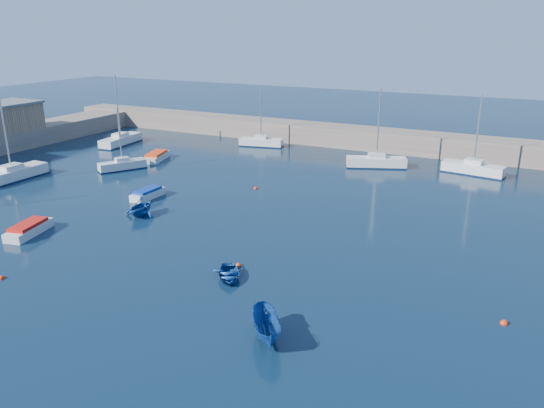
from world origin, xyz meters
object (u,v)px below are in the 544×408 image
at_px(sailboat_2, 12,174).
at_px(dinghy_left, 141,206).
at_px(sailboat_7, 473,168).
at_px(dinghy_right, 267,328).
at_px(sailboat_4, 121,140).
at_px(motorboat_2, 156,156).
at_px(brick_shed_a, 4,118).
at_px(motorboat_0, 29,229).
at_px(sailboat_3, 122,165).
at_px(motorboat_1, 148,194).
at_px(sailboat_5, 261,142).
at_px(sailboat_6, 376,162).
at_px(dinghy_center, 229,274).

relative_size(sailboat_2, dinghy_left, 3.12).
relative_size(sailboat_7, dinghy_right, 2.35).
distance_m(sailboat_4, motorboat_2, 11.07).
distance_m(brick_shed_a, motorboat_0, 35.10).
bearing_deg(dinghy_right, motorboat_0, 133.75).
distance_m(dinghy_left, dinghy_right, 22.12).
relative_size(sailboat_3, dinghy_left, 2.18).
bearing_deg(sailboat_7, motorboat_2, 115.96).
height_order(sailboat_7, motorboat_1, sailboat_7).
relative_size(brick_shed_a, dinghy_left, 2.46).
distance_m(motorboat_0, motorboat_2, 24.94).
height_order(brick_shed_a, dinghy_left, brick_shed_a).
relative_size(sailboat_5, sailboat_6, 0.87).
xyz_separation_m(sailboat_7, dinghy_right, (-5.37, -39.32, 0.05)).
bearing_deg(sailboat_3, brick_shed_a, -154.00).
distance_m(sailboat_2, motorboat_0, 17.58).
xyz_separation_m(sailboat_4, sailboat_6, (35.02, 3.95, -0.00)).
relative_size(motorboat_0, motorboat_2, 0.90).
bearing_deg(brick_shed_a, sailboat_6, 14.96).
bearing_deg(motorboat_2, sailboat_6, 2.85).
relative_size(sailboat_4, dinghy_left, 2.94).
distance_m(sailboat_2, motorboat_2, 16.25).
xyz_separation_m(sailboat_2, sailboat_3, (7.52, 8.62, -0.10)).
xyz_separation_m(brick_shed_a, motorboat_2, (21.90, 3.81, -3.64)).
relative_size(sailboat_2, dinghy_center, 3.38).
height_order(sailboat_5, motorboat_1, sailboat_5).
bearing_deg(sailboat_2, dinghy_right, -21.14).
xyz_separation_m(sailboat_2, motorboat_0, (14.51, -9.92, -0.23)).
xyz_separation_m(sailboat_2, dinghy_center, (32.63, -9.44, -0.36)).
bearing_deg(dinghy_left, sailboat_4, 130.64).
distance_m(sailboat_3, sailboat_4, 14.03).
distance_m(brick_shed_a, motorboat_2, 22.52).
distance_m(sailboat_2, dinghy_center, 33.97).
height_order(dinghy_center, dinghy_right, dinghy_right).
bearing_deg(sailboat_5, sailboat_6, -114.83).
height_order(sailboat_5, motorboat_2, sailboat_5).
bearing_deg(sailboat_2, motorboat_0, -34.51).
bearing_deg(sailboat_4, dinghy_right, -46.39).
relative_size(sailboat_3, sailboat_7, 0.81).
distance_m(motorboat_1, dinghy_right, 26.79).
bearing_deg(dinghy_right, sailboat_2, 124.03).
bearing_deg(motorboat_2, dinghy_right, -60.04).
distance_m(sailboat_6, dinghy_right, 37.85).
xyz_separation_m(sailboat_4, sailboat_5, (17.80, 7.86, -0.05)).
bearing_deg(sailboat_6, motorboat_1, 120.72).
bearing_deg(motorboat_2, dinghy_center, -60.12).
bearing_deg(sailboat_3, motorboat_2, 115.81).
relative_size(sailboat_4, dinghy_center, 3.19).
bearing_deg(motorboat_1, motorboat_2, 126.49).
relative_size(sailboat_3, sailboat_6, 0.79).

